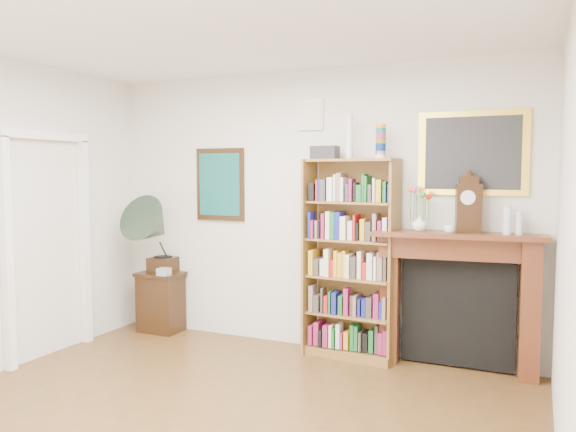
# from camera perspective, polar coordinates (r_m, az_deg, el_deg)

# --- Properties ---
(room) EXTENTS (4.51, 5.01, 2.81)m
(room) POSITION_cam_1_polar(r_m,az_deg,el_deg) (3.49, -13.05, -1.90)
(room) COLOR #4F3417
(room) RESTS_ON ground
(door_casing) EXTENTS (0.08, 1.02, 2.17)m
(door_casing) POSITION_cam_1_polar(r_m,az_deg,el_deg) (5.87, -23.18, -0.98)
(door_casing) COLOR white
(door_casing) RESTS_ON left_wall
(teal_poster) EXTENTS (0.58, 0.04, 0.78)m
(teal_poster) POSITION_cam_1_polar(r_m,az_deg,el_deg) (6.12, -6.91, 3.20)
(teal_poster) COLOR black
(teal_poster) RESTS_ON back_wall
(small_picture) EXTENTS (0.26, 0.04, 0.30)m
(small_picture) POSITION_cam_1_polar(r_m,az_deg,el_deg) (5.68, 2.30, 10.21)
(small_picture) COLOR white
(small_picture) RESTS_ON back_wall
(gilt_painting) EXTENTS (0.95, 0.04, 0.75)m
(gilt_painting) POSITION_cam_1_polar(r_m,az_deg,el_deg) (5.27, 18.21, 6.08)
(gilt_painting) COLOR gold
(gilt_painting) RESTS_ON back_wall
(bookshelf) EXTENTS (0.90, 0.39, 2.20)m
(bookshelf) POSITION_cam_1_polar(r_m,az_deg,el_deg) (5.38, 6.36, -3.19)
(bookshelf) COLOR brown
(bookshelf) RESTS_ON floor
(side_cabinet) EXTENTS (0.49, 0.36, 0.67)m
(side_cabinet) POSITION_cam_1_polar(r_m,az_deg,el_deg) (6.51, -12.81, -8.51)
(side_cabinet) COLOR black
(side_cabinet) RESTS_ON floor
(fireplace) EXTENTS (1.51, 0.49, 1.25)m
(fireplace) POSITION_cam_1_polar(r_m,az_deg,el_deg) (5.30, 16.81, -7.02)
(fireplace) COLOR #4C2511
(fireplace) RESTS_ON floor
(gramophone) EXTENTS (0.53, 0.66, 0.87)m
(gramophone) POSITION_cam_1_polar(r_m,az_deg,el_deg) (6.31, -13.45, -1.34)
(gramophone) COLOR black
(gramophone) RESTS_ON side_cabinet
(cd_stack) EXTENTS (0.12, 0.12, 0.08)m
(cd_stack) POSITION_cam_1_polar(r_m,az_deg,el_deg) (6.25, -12.49, -5.55)
(cd_stack) COLOR silver
(cd_stack) RESTS_ON side_cabinet
(mantel_clock) EXTENTS (0.24, 0.17, 0.50)m
(mantel_clock) POSITION_cam_1_polar(r_m,az_deg,el_deg) (5.16, 17.86, 1.03)
(mantel_clock) COLOR black
(mantel_clock) RESTS_ON fireplace
(flower_vase) EXTENTS (0.17, 0.17, 0.14)m
(flower_vase) POSITION_cam_1_polar(r_m,az_deg,el_deg) (5.20, 13.20, -0.70)
(flower_vase) COLOR white
(flower_vase) RESTS_ON fireplace
(teacup) EXTENTS (0.11, 0.11, 0.07)m
(teacup) POSITION_cam_1_polar(r_m,az_deg,el_deg) (5.08, 16.05, -1.29)
(teacup) COLOR white
(teacup) RESTS_ON fireplace
(bottle_left) EXTENTS (0.07, 0.07, 0.24)m
(bottle_left) POSITION_cam_1_polar(r_m,az_deg,el_deg) (5.13, 21.39, -0.42)
(bottle_left) COLOR silver
(bottle_left) RESTS_ON fireplace
(bottle_right) EXTENTS (0.06, 0.06, 0.20)m
(bottle_right) POSITION_cam_1_polar(r_m,az_deg,el_deg) (5.15, 22.42, -0.65)
(bottle_right) COLOR silver
(bottle_right) RESTS_ON fireplace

